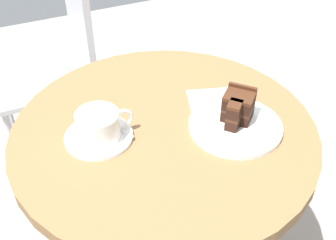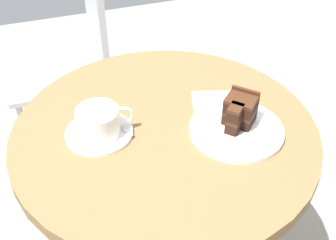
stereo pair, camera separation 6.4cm
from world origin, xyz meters
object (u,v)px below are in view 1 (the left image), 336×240
object	(u,v)px
cake_plate	(235,126)
fork	(234,136)
cake_slice	(238,107)
napkin	(216,102)
cafe_chair	(61,48)
coffee_cup	(99,125)
teaspoon	(122,131)
saucer	(99,137)

from	to	relation	value
cake_plate	fork	size ratio (longest dim) A/B	1.64
cake_slice	napkin	bearing A→B (deg)	92.73
napkin	cafe_chair	bearing A→B (deg)	111.01
fork	cake_slice	bearing A→B (deg)	-133.72
coffee_cup	fork	size ratio (longest dim) A/B	0.98
teaspoon	cafe_chair	bearing A→B (deg)	163.74
saucer	coffee_cup	bearing A→B (deg)	-55.83
coffee_cup	teaspoon	xyz separation A→B (m)	(0.05, -0.01, -0.03)
napkin	cake_slice	bearing A→B (deg)	-87.27
cafe_chair	napkin	bearing A→B (deg)	22.59
cake_plate	fork	world-z (taller)	fork
cake_slice	cafe_chair	xyz separation A→B (m)	(-0.28, 0.80, -0.18)
fork	napkin	world-z (taller)	fork
fork	napkin	size ratio (longest dim) A/B	0.86
saucer	fork	distance (m)	0.32
coffee_cup	teaspoon	world-z (taller)	coffee_cup
cake_plate	cafe_chair	xyz separation A→B (m)	(-0.26, 0.81, -0.14)
saucer	cafe_chair	xyz separation A→B (m)	(0.05, 0.71, -0.14)
teaspoon	fork	xyz separation A→B (m)	(0.23, -0.13, 0.00)
teaspoon	napkin	world-z (taller)	teaspoon
coffee_cup	napkin	xyz separation A→B (m)	(0.32, 0.01, -0.04)
cake_plate	napkin	distance (m)	0.11
saucer	cafe_chair	bearing A→B (deg)	86.02
saucer	teaspoon	xyz separation A→B (m)	(0.05, -0.01, 0.01)
coffee_cup	cake_slice	distance (m)	0.33
cake_plate	teaspoon	bearing A→B (deg)	160.81
coffee_cup	napkin	distance (m)	0.32
fork	cafe_chair	distance (m)	0.90
saucer	cafe_chair	world-z (taller)	cafe_chair
saucer	cafe_chair	size ratio (longest dim) A/B	0.17
cake_slice	coffee_cup	bearing A→B (deg)	166.22
teaspoon	napkin	bearing A→B (deg)	77.38
cafe_chair	cake_slice	bearing A→B (deg)	20.62
saucer	fork	world-z (taller)	fork
napkin	cafe_chair	xyz separation A→B (m)	(-0.27, 0.71, -0.14)
coffee_cup	cake_plate	bearing A→B (deg)	-17.08
teaspoon	cake_slice	xyz separation A→B (m)	(0.27, -0.07, 0.04)
saucer	coffee_cup	xyz separation A→B (m)	(0.00, -0.00, 0.04)
napkin	cake_plate	bearing A→B (deg)	-93.79
coffee_cup	cake_slice	xyz separation A→B (m)	(0.32, -0.08, 0.00)
coffee_cup	cafe_chair	distance (m)	0.74
teaspoon	cake_slice	size ratio (longest dim) A/B	1.05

